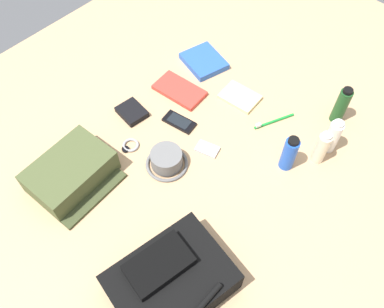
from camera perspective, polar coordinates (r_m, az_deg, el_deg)
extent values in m
cube|color=tan|center=(1.50, 0.00, -1.11)|extent=(2.64, 2.02, 0.02)
cube|color=black|center=(1.25, -2.96, -17.47)|extent=(0.38, 0.31, 0.11)
cube|color=black|center=(1.20, -4.67, -15.15)|extent=(0.20, 0.15, 0.03)
cylinder|color=black|center=(1.17, 1.37, -20.41)|extent=(0.15, 0.02, 0.02)
cube|color=#47512D|center=(1.47, -16.64, -2.41)|extent=(0.29, 0.21, 0.10)
cube|color=#394124|center=(1.45, -13.74, -5.73)|extent=(0.27, 0.08, 0.01)
cylinder|color=slate|center=(1.45, -3.60, -0.67)|extent=(0.11, 0.11, 0.06)
torus|color=slate|center=(1.48, -3.53, -1.35)|extent=(0.15, 0.15, 0.01)
cylinder|color=#19471E|center=(1.65, 20.12, 6.31)|extent=(0.05, 0.05, 0.15)
cylinder|color=black|center=(1.59, 21.00, 8.25)|extent=(0.04, 0.04, 0.01)
cylinder|color=white|center=(1.55, 19.05, 2.26)|extent=(0.05, 0.05, 0.14)
cylinder|color=silver|center=(1.49, 19.84, 3.99)|extent=(0.04, 0.04, 0.01)
cylinder|color=beige|center=(1.51, 17.61, 0.72)|extent=(0.04, 0.04, 0.14)
cylinder|color=silver|center=(1.45, 18.36, 2.42)|extent=(0.03, 0.03, 0.01)
cylinder|color=blue|center=(1.46, 13.42, -0.01)|extent=(0.05, 0.05, 0.14)
cylinder|color=black|center=(1.40, 14.04, 1.77)|extent=(0.04, 0.04, 0.01)
cube|color=blue|center=(1.81, 1.68, 12.86)|extent=(0.19, 0.21, 0.03)
cube|color=white|center=(1.81, 1.68, 12.77)|extent=(0.18, 0.20, 0.02)
cube|color=red|center=(1.70, -1.77, 8.91)|extent=(0.13, 0.22, 0.02)
cube|color=white|center=(1.70, -1.77, 8.85)|extent=(0.13, 0.21, 0.01)
cube|color=black|center=(1.59, -1.80, 4.51)|extent=(0.08, 0.13, 0.01)
cube|color=black|center=(1.59, -1.81, 4.66)|extent=(0.06, 0.10, 0.00)
cube|color=#B7B7BC|center=(1.52, 2.15, 0.71)|extent=(0.07, 0.10, 0.01)
cylinder|color=silver|center=(1.52, 1.75, 1.14)|extent=(0.03, 0.03, 0.00)
torus|color=#99999E|center=(1.54, -8.58, 1.25)|extent=(0.06, 0.06, 0.01)
cylinder|color=black|center=(1.53, -9.29, 0.66)|extent=(0.03, 0.03, 0.01)
cylinder|color=#198C33|center=(1.63, 11.43, 4.54)|extent=(0.16, 0.08, 0.01)
cube|color=white|center=(1.59, 9.28, 4.02)|extent=(0.02, 0.02, 0.01)
cube|color=black|center=(1.63, -8.33, 5.91)|extent=(0.10, 0.12, 0.02)
cube|color=beige|center=(1.68, 6.70, 7.93)|extent=(0.12, 0.16, 0.02)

